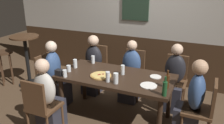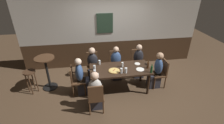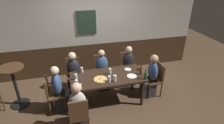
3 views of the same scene
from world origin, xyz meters
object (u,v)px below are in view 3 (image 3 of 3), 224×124
at_px(person_head_east, 150,79).
at_px(beer_glass_half, 110,72).
at_px(beer_glass_tall, 80,87).
at_px(plate_white_large, 132,76).
at_px(chair_right_far, 127,65).
at_px(highball_clear, 82,70).
at_px(tumbler_short, 115,79).
at_px(person_left_near, 78,109).
at_px(side_bar_table, 15,84).
at_px(pint_glass_stout, 109,79).
at_px(chair_mid_far, 101,68).
at_px(pint_glass_pale, 76,77).
at_px(pint_glass_amber, 76,82).
at_px(chair_left_near, 79,114).
at_px(plate_white_small, 128,69).
at_px(person_head_west, 60,92).
at_px(pizza, 100,79).
at_px(dining_table, 108,79).
at_px(beer_bottle_brown, 141,70).
at_px(chair_left_far, 74,72).
at_px(person_left_far, 74,75).
at_px(person_right_far, 129,68).
at_px(chair_head_east, 156,78).
at_px(beer_bottle_green, 145,75).
at_px(person_mid_far, 102,72).
at_px(chair_head_west, 53,92).

relative_size(person_head_east, beer_glass_half, 7.69).
height_order(beer_glass_tall, plate_white_large, beer_glass_tall).
xyz_separation_m(chair_right_far, highball_clear, (-1.34, -0.50, 0.30)).
distance_m(tumbler_short, highball_clear, 0.90).
relative_size(person_left_near, side_bar_table, 1.07).
xyz_separation_m(beer_glass_tall, pint_glass_stout, (0.66, 0.10, 0.02)).
height_order(chair_mid_far, person_head_east, person_head_east).
relative_size(pint_glass_pale, pint_glass_amber, 1.41).
xyz_separation_m(tumbler_short, highball_clear, (-0.68, 0.59, -0.01)).
height_order(chair_left_near, plate_white_small, chair_left_near).
distance_m(person_head_west, pizza, 0.97).
bearing_deg(chair_left_near, dining_table, 47.53).
xyz_separation_m(beer_glass_tall, plate_white_large, (1.23, 0.20, -0.04)).
xyz_separation_m(chair_right_far, pint_glass_amber, (-1.51, -0.99, 0.29)).
distance_m(pizza, beer_bottle_brown, 0.99).
bearing_deg(pint_glass_pale, chair_mid_far, 47.75).
xyz_separation_m(chair_left_far, person_head_east, (1.90, -0.84, -0.00)).
xyz_separation_m(person_left_far, plate_white_large, (1.32, -0.83, 0.27)).
bearing_deg(chair_mid_far, highball_clear, -138.68).
distance_m(person_right_far, beer_glass_half, 0.97).
relative_size(plate_white_small, side_bar_table, 0.16).
bearing_deg(chair_head_east, beer_bottle_green, -144.38).
relative_size(chair_right_far, beer_bottle_brown, 3.48).
xyz_separation_m(dining_table, beer_glass_half, (0.08, 0.08, 0.15)).
relative_size(chair_left_far, person_mid_far, 0.79).
bearing_deg(person_head_east, pint_glass_pale, 179.11).
bearing_deg(person_left_far, beer_glass_tall, -84.87).
relative_size(person_left_near, person_mid_far, 1.01).
distance_m(person_left_far, side_bar_table, 1.40).
bearing_deg(chair_head_east, pizza, -175.56).
height_order(person_left_near, beer_glass_tall, person_left_near).
distance_m(chair_left_far, person_left_far, 0.16).
height_order(chair_left_near, beer_bottle_brown, beer_bottle_brown).
distance_m(beer_glass_tall, plate_white_small, 1.36).
bearing_deg(person_mid_far, beer_bottle_green, -51.60).
height_order(chair_head_east, side_bar_table, side_bar_table).
height_order(person_left_far, pizza, person_left_far).
bearing_deg(chair_head_east, chair_right_far, 121.80).
bearing_deg(person_mid_far, person_left_far, 179.91).
bearing_deg(pizza, person_head_east, 4.98).
relative_size(person_head_west, beer_bottle_brown, 4.55).
relative_size(pizza, plate_white_large, 1.37).
height_order(chair_head_west, pint_glass_stout, pint_glass_stout).
bearing_deg(person_left_near, pint_glass_stout, 29.49).
bearing_deg(person_head_east, chair_head_east, 0.00).
distance_m(chair_head_west, person_head_west, 0.16).
distance_m(chair_left_near, person_left_near, 0.16).
height_order(person_head_east, beer_glass_half, person_head_east).
relative_size(person_left_far, pint_glass_amber, 11.19).
height_order(person_left_near, beer_bottle_green, person_left_near).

